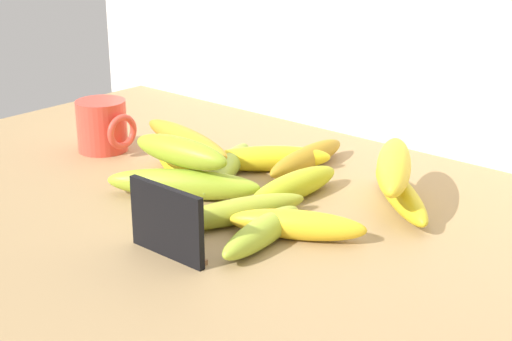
{
  "coord_description": "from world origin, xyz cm",
  "views": [
    {
      "loc": [
        67.6,
        -66.27,
        42.21
      ],
      "look_at": [
        6.33,
        4.25,
        8.0
      ],
      "focal_mm": 54.42,
      "sensor_mm": 36.0,
      "label": 1
    }
  ],
  "objects_px": {
    "banana_11": "(180,152)",
    "coffee_mug": "(103,126)",
    "banana_9": "(179,165)",
    "banana_0": "(237,211)",
    "banana_1": "(268,159)",
    "banana_8": "(184,184)",
    "banana_5": "(400,194)",
    "banana_6": "(263,232)",
    "banana_3": "(227,168)",
    "banana_7": "(307,158)",
    "chalkboard_sign": "(167,224)",
    "banana_12": "(394,166)",
    "banana_4": "(295,186)",
    "banana_10": "(186,139)",
    "banana_2": "(299,224)"
  },
  "relations": [
    {
      "from": "banana_7",
      "to": "banana_9",
      "type": "xyz_separation_m",
      "value": [
        -0.12,
        -0.15,
        0.0
      ]
    },
    {
      "from": "chalkboard_sign",
      "to": "banana_8",
      "type": "distance_m",
      "value": 0.17
    },
    {
      "from": "banana_0",
      "to": "banana_1",
      "type": "xyz_separation_m",
      "value": [
        -0.09,
        0.17,
        0.0
      ]
    },
    {
      "from": "banana_2",
      "to": "banana_4",
      "type": "height_order",
      "value": "banana_4"
    },
    {
      "from": "chalkboard_sign",
      "to": "banana_4",
      "type": "bearing_deg",
      "value": 89.43
    },
    {
      "from": "banana_5",
      "to": "coffee_mug",
      "type": "bearing_deg",
      "value": -167.39
    },
    {
      "from": "banana_9",
      "to": "banana_0",
      "type": "bearing_deg",
      "value": -21.07
    },
    {
      "from": "banana_6",
      "to": "banana_7",
      "type": "relative_size",
      "value": 0.87
    },
    {
      "from": "banana_6",
      "to": "banana_10",
      "type": "relative_size",
      "value": 0.76
    },
    {
      "from": "banana_4",
      "to": "banana_7",
      "type": "bearing_deg",
      "value": 119.51
    },
    {
      "from": "banana_5",
      "to": "banana_9",
      "type": "relative_size",
      "value": 1.16
    },
    {
      "from": "banana_2",
      "to": "chalkboard_sign",
      "type": "bearing_deg",
      "value": -121.51
    },
    {
      "from": "banana_3",
      "to": "banana_4",
      "type": "relative_size",
      "value": 1.27
    },
    {
      "from": "banana_7",
      "to": "banana_5",
      "type": "bearing_deg",
      "value": -10.89
    },
    {
      "from": "banana_10",
      "to": "banana_12",
      "type": "height_order",
      "value": "banana_12"
    },
    {
      "from": "chalkboard_sign",
      "to": "banana_3",
      "type": "relative_size",
      "value": 0.53
    },
    {
      "from": "banana_11",
      "to": "coffee_mug",
      "type": "bearing_deg",
      "value": 167.98
    },
    {
      "from": "banana_11",
      "to": "banana_1",
      "type": "bearing_deg",
      "value": 78.42
    },
    {
      "from": "banana_5",
      "to": "banana_6",
      "type": "xyz_separation_m",
      "value": [
        -0.06,
        -0.2,
        -0.0
      ]
    },
    {
      "from": "banana_7",
      "to": "banana_3",
      "type": "bearing_deg",
      "value": -121.07
    },
    {
      "from": "coffee_mug",
      "to": "banana_5",
      "type": "bearing_deg",
      "value": 12.61
    },
    {
      "from": "banana_0",
      "to": "banana_8",
      "type": "height_order",
      "value": "banana_8"
    },
    {
      "from": "chalkboard_sign",
      "to": "banana_11",
      "type": "xyz_separation_m",
      "value": [
        -0.13,
        0.14,
        0.02
      ]
    },
    {
      "from": "banana_3",
      "to": "banana_10",
      "type": "bearing_deg",
      "value": -150.92
    },
    {
      "from": "banana_0",
      "to": "banana_1",
      "type": "relative_size",
      "value": 1.03
    },
    {
      "from": "banana_12",
      "to": "banana_9",
      "type": "bearing_deg",
      "value": -159.99
    },
    {
      "from": "banana_6",
      "to": "banana_9",
      "type": "xyz_separation_m",
      "value": [
        -0.23,
        0.09,
        0.0
      ]
    },
    {
      "from": "chalkboard_sign",
      "to": "banana_3",
      "type": "xyz_separation_m",
      "value": [
        -0.12,
        0.22,
        -0.02
      ]
    },
    {
      "from": "banana_7",
      "to": "banana_12",
      "type": "bearing_deg",
      "value": -14.23
    },
    {
      "from": "banana_10",
      "to": "banana_12",
      "type": "relative_size",
      "value": 1.05
    },
    {
      "from": "banana_3",
      "to": "banana_9",
      "type": "xyz_separation_m",
      "value": [
        -0.05,
        -0.04,
        0.0
      ]
    },
    {
      "from": "banana_2",
      "to": "banana_12",
      "type": "bearing_deg",
      "value": 77.42
    },
    {
      "from": "chalkboard_sign",
      "to": "coffee_mug",
      "type": "bearing_deg",
      "value": 151.63
    },
    {
      "from": "banana_1",
      "to": "banana_10",
      "type": "xyz_separation_m",
      "value": [
        -0.08,
        -0.09,
        0.04
      ]
    },
    {
      "from": "banana_1",
      "to": "banana_2",
      "type": "relative_size",
      "value": 1.13
    },
    {
      "from": "banana_0",
      "to": "banana_10",
      "type": "distance_m",
      "value": 0.19
    },
    {
      "from": "banana_3",
      "to": "banana_7",
      "type": "relative_size",
      "value": 1.15
    },
    {
      "from": "banana_0",
      "to": "banana_1",
      "type": "bearing_deg",
      "value": 118.81
    },
    {
      "from": "banana_2",
      "to": "banana_11",
      "type": "xyz_separation_m",
      "value": [
        -0.21,
        0.01,
        0.04
      ]
    },
    {
      "from": "banana_7",
      "to": "banana_2",
      "type": "bearing_deg",
      "value": -54.78
    },
    {
      "from": "banana_3",
      "to": "banana_11",
      "type": "height_order",
      "value": "banana_11"
    },
    {
      "from": "coffee_mug",
      "to": "banana_1",
      "type": "bearing_deg",
      "value": 20.92
    },
    {
      "from": "banana_4",
      "to": "banana_2",
      "type": "bearing_deg",
      "value": -49.29
    },
    {
      "from": "banana_7",
      "to": "banana_12",
      "type": "relative_size",
      "value": 0.92
    },
    {
      "from": "banana_8",
      "to": "banana_9",
      "type": "bearing_deg",
      "value": 141.34
    },
    {
      "from": "coffee_mug",
      "to": "banana_6",
      "type": "relative_size",
      "value": 0.6
    },
    {
      "from": "banana_0",
      "to": "banana_1",
      "type": "distance_m",
      "value": 0.2
    },
    {
      "from": "banana_9",
      "to": "banana_8",
      "type": "bearing_deg",
      "value": -38.66
    },
    {
      "from": "banana_1",
      "to": "banana_3",
      "type": "bearing_deg",
      "value": -110.86
    },
    {
      "from": "banana_0",
      "to": "banana_7",
      "type": "bearing_deg",
      "value": 104.36
    }
  ]
}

